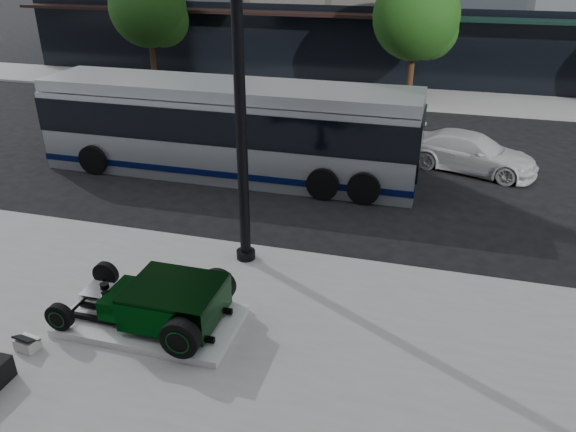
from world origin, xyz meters
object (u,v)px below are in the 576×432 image
(white_sedan, at_px, (471,152))
(transit_bus, at_px, (229,128))
(lamppost, at_px, (240,103))
(hot_rod, at_px, (165,301))

(white_sedan, bearing_deg, transit_bus, 123.50)
(white_sedan, bearing_deg, lamppost, 162.81)
(hot_rod, xyz_separation_m, lamppost, (0.58, 2.89, 3.12))
(lamppost, bearing_deg, transit_bus, 114.39)
(hot_rod, distance_m, lamppost, 4.29)
(hot_rod, distance_m, transit_bus, 8.50)
(transit_bus, xyz_separation_m, white_sedan, (7.57, 2.30, -0.87))
(transit_bus, bearing_deg, hot_rod, -77.37)
(transit_bus, bearing_deg, white_sedan, 16.87)
(hot_rod, bearing_deg, transit_bus, 102.63)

